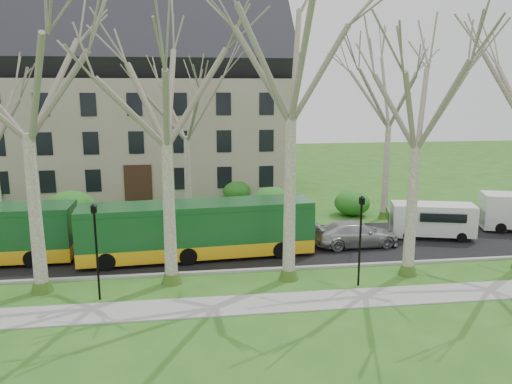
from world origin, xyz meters
TOP-DOWN VIEW (x-y plane):
  - ground at (0.00, 0.00)m, footprint 120.00×120.00m
  - sidewalk at (0.00, -2.50)m, footprint 70.00×2.00m
  - road at (0.00, 5.50)m, footprint 80.00×8.00m
  - curb at (0.00, 1.50)m, footprint 80.00×0.25m
  - building at (-6.00, 24.00)m, footprint 26.50×12.20m
  - tree_row_verge at (0.00, 0.30)m, footprint 49.00×7.00m
  - tree_row_far at (-1.33, 11.00)m, footprint 33.00×7.00m
  - lamp_row at (-0.00, -1.00)m, footprint 36.22×0.22m
  - hedges at (-4.67, 14.00)m, footprint 30.60×8.60m
  - bus_follow at (-1.50, 4.06)m, footprint 12.83×3.54m
  - sedan at (7.80, 4.74)m, footprint 5.19×2.36m
  - van_a at (13.08, 5.70)m, footprint 5.25×3.01m

SIDE VIEW (x-z plane):
  - ground at x=0.00m, z-range 0.00..0.00m
  - sidewalk at x=0.00m, z-range 0.00..0.06m
  - road at x=0.00m, z-range 0.00..0.06m
  - curb at x=0.00m, z-range 0.00..0.14m
  - sedan at x=7.80m, z-range 0.06..1.53m
  - hedges at x=-4.67m, z-range 0.00..2.00m
  - van_a at x=13.08m, z-range 0.06..2.22m
  - bus_follow at x=-1.50m, z-range 0.06..3.23m
  - lamp_row at x=0.00m, z-range 0.42..4.72m
  - tree_row_far at x=-1.33m, z-range 0.00..12.00m
  - tree_row_verge at x=0.00m, z-range 0.00..14.00m
  - building at x=-6.00m, z-range 0.07..16.07m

